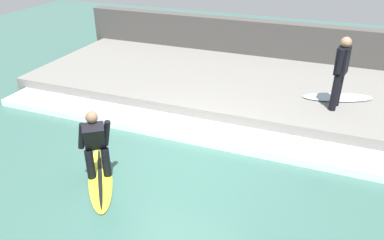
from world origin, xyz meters
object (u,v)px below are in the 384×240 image
at_px(surfboard_riding, 100,177).
at_px(surfer_waiting_near, 341,69).
at_px(surfer_riding, 95,142).
at_px(surfboard_waiting_near, 338,97).

height_order(surfboard_riding, surfer_waiting_near, surfer_waiting_near).
xyz_separation_m(surfer_riding, surfboard_waiting_near, (4.51, -4.00, -0.37)).
bearing_deg(surfboard_waiting_near, surfer_waiting_near, 173.27).
bearing_deg(surfboard_waiting_near, surfboard_riding, 138.44).
distance_m(surfboard_riding, surfer_riding, 0.78).
xyz_separation_m(surfboard_riding, surfer_waiting_near, (3.93, -3.93, 1.33)).
relative_size(surfboard_riding, surfer_waiting_near, 1.16).
height_order(surfer_waiting_near, surfboard_waiting_near, surfer_waiting_near).
relative_size(surfer_waiting_near, surfboard_waiting_near, 0.93).
bearing_deg(surfboard_riding, surfer_riding, -116.57).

